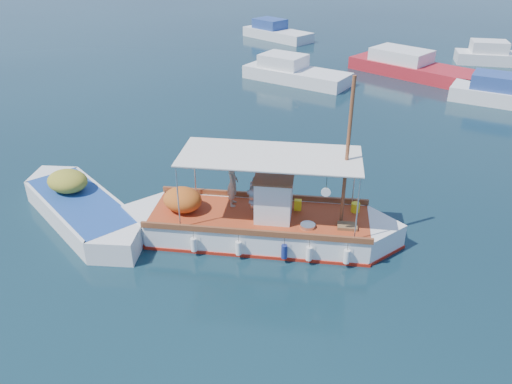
% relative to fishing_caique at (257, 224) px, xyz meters
% --- Properties ---
extents(ground, '(160.00, 160.00, 0.00)m').
position_rel_fishing_caique_xyz_m(ground, '(0.78, 0.50, -0.49)').
color(ground, black).
rests_on(ground, ground).
extents(fishing_caique, '(8.64, 4.56, 5.58)m').
position_rel_fishing_caique_xyz_m(fishing_caique, '(0.00, 0.00, 0.00)').
color(fishing_caique, white).
rests_on(fishing_caique, ground).
extents(dinghy, '(6.56, 3.81, 1.73)m').
position_rel_fishing_caique_xyz_m(dinghy, '(-5.88, -1.73, -0.13)').
color(dinghy, white).
rests_on(dinghy, ground).
extents(bg_boat_nw, '(7.05, 3.19, 1.80)m').
position_rel_fishing_caique_xyz_m(bg_boat_nw, '(-6.12, 17.22, 0.00)').
color(bg_boat_nw, silver).
rests_on(bg_boat_nw, ground).
extents(bg_boat_n, '(9.61, 5.41, 1.80)m').
position_rel_fishing_caique_xyz_m(bg_boat_n, '(0.53, 22.01, 0.00)').
color(bg_boat_n, '#A71B24').
rests_on(bg_boat_n, ground).
extents(bg_boat_ne, '(6.79, 2.50, 1.80)m').
position_rel_fishing_caique_xyz_m(bg_boat_ne, '(6.52, 18.41, 0.00)').
color(bg_boat_ne, silver).
rests_on(bg_boat_ne, ground).
extents(bg_boat_far_w, '(6.83, 4.22, 1.80)m').
position_rel_fishing_caique_xyz_m(bg_boat_far_w, '(-12.77, 28.81, 0.00)').
color(bg_boat_far_w, silver).
rests_on(bg_boat_far_w, ground).
extents(bg_boat_far_n, '(6.37, 3.50, 1.80)m').
position_rel_fishing_caique_xyz_m(bg_boat_far_n, '(5.19, 28.03, 0.00)').
color(bg_boat_far_n, silver).
rests_on(bg_boat_far_n, ground).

